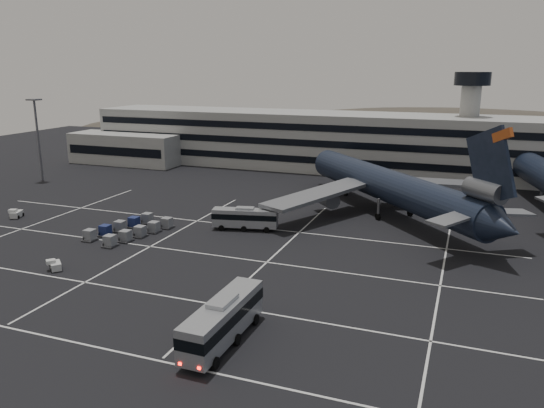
{
  "coord_description": "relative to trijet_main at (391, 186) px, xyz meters",
  "views": [
    {
      "loc": [
        35.89,
        -57.43,
        25.05
      ],
      "look_at": [
        8.59,
        15.0,
        5.0
      ],
      "focal_mm": 35.0,
      "sensor_mm": 36.0,
      "label": 1
    }
  ],
  "objects": [
    {
      "name": "ground",
      "position": [
        -23.73,
        -32.62,
        -5.25
      ],
      "size": [
        260.0,
        260.0,
        0.0
      ],
      "primitive_type": "plane",
      "color": "black",
      "rests_on": "ground"
    },
    {
      "name": "lane_markings",
      "position": [
        -22.78,
        -31.89,
        -5.24
      ],
      "size": [
        90.0,
        55.62,
        0.01
      ],
      "color": "silver",
      "rests_on": "ground"
    },
    {
      "name": "terminal",
      "position": [
        -26.67,
        38.53,
        1.68
      ],
      "size": [
        125.0,
        26.0,
        24.0
      ],
      "color": "gray",
      "rests_on": "ground"
    },
    {
      "name": "hills",
      "position": [
        -5.73,
        137.38,
        -17.32
      ],
      "size": [
        352.0,
        180.0,
        44.0
      ],
      "color": "#38332B",
      "rests_on": "ground"
    },
    {
      "name": "lightpole_left",
      "position": [
        -78.73,
        2.38,
        6.57
      ],
      "size": [
        2.4,
        2.4,
        18.28
      ],
      "color": "slate",
      "rests_on": "ground"
    },
    {
      "name": "trijet_main",
      "position": [
        0.0,
        0.0,
        0.0
      ],
      "size": [
        42.57,
        46.72,
        18.08
      ],
      "rotation": [
        0.0,
        0.0,
        0.72
      ],
      "color": "black",
      "rests_on": "ground"
    },
    {
      "name": "bus_near",
      "position": [
        -7.95,
        -49.61,
        -2.84
      ],
      "size": [
        3.36,
        12.56,
        4.41
      ],
      "rotation": [
        0.0,
        0.0,
        -0.02
      ],
      "color": "gray",
      "rests_on": "ground"
    },
    {
      "name": "bus_far",
      "position": [
        -20.23,
        -16.17,
        -3.25
      ],
      "size": [
        10.62,
        4.61,
        3.65
      ],
      "rotation": [
        0.0,
        0.0,
        1.79
      ],
      "color": "gray",
      "rests_on": "ground"
    },
    {
      "name": "tug_a",
      "position": [
        -59.62,
        -23.79,
        -4.56
      ],
      "size": [
        2.25,
        2.78,
        1.56
      ],
      "rotation": [
        0.0,
        0.0,
        0.37
      ],
      "color": "beige",
      "rests_on": "ground"
    },
    {
      "name": "tug_b",
      "position": [
        -35.88,
        -40.63,
        -4.62
      ],
      "size": [
        2.51,
        2.44,
        1.41
      ],
      "rotation": [
        0.0,
        0.0,
        0.85
      ],
      "color": "beige",
      "rests_on": "ground"
    },
    {
      "name": "uld_cluster",
      "position": [
        -35.91,
        -24.7,
        -4.41
      ],
      "size": [
        9.57,
        14.39,
        1.72
      ],
      "rotation": [
        0.0,
        0.0,
        -0.26
      ],
      "color": "#2D2D30",
      "rests_on": "ground"
    }
  ]
}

